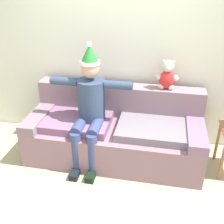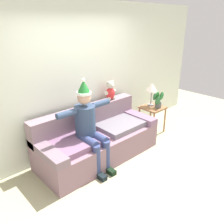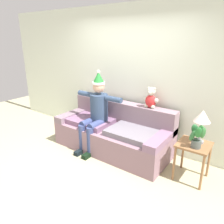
% 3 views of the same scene
% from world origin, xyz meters
% --- Properties ---
extents(ground_plane, '(10.00, 10.00, 0.00)m').
position_xyz_m(ground_plane, '(0.00, 0.00, 0.00)').
color(ground_plane, tan).
extents(back_wall, '(7.00, 0.10, 2.70)m').
position_xyz_m(back_wall, '(0.00, 1.55, 1.35)').
color(back_wall, silver).
rests_on(back_wall, ground_plane).
extents(couch, '(2.23, 0.94, 0.89)m').
position_xyz_m(couch, '(0.00, 1.01, 0.34)').
color(couch, gray).
rests_on(couch, ground_plane).
extents(person_seated, '(1.02, 0.77, 1.54)m').
position_xyz_m(person_seated, '(-0.29, 0.84, 0.78)').
color(person_seated, '#30415E').
rests_on(person_seated, ground_plane).
extents(teddy_bear, '(0.29, 0.17, 0.38)m').
position_xyz_m(teddy_bear, '(0.61, 1.30, 1.06)').
color(teddy_bear, red).
rests_on(teddy_bear, couch).
extents(side_table, '(0.47, 0.46, 0.60)m').
position_xyz_m(side_table, '(1.53, 0.93, 0.49)').
color(side_table, '#90613D').
rests_on(side_table, ground_plane).
extents(table_lamp, '(0.24, 0.24, 0.51)m').
position_xyz_m(table_lamp, '(1.57, 1.02, 0.99)').
color(table_lamp, gray).
rests_on(table_lamp, side_table).
extents(potted_plant, '(0.25, 0.28, 0.36)m').
position_xyz_m(potted_plant, '(1.58, 0.83, 0.78)').
color(potted_plant, '#505955').
rests_on(potted_plant, side_table).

